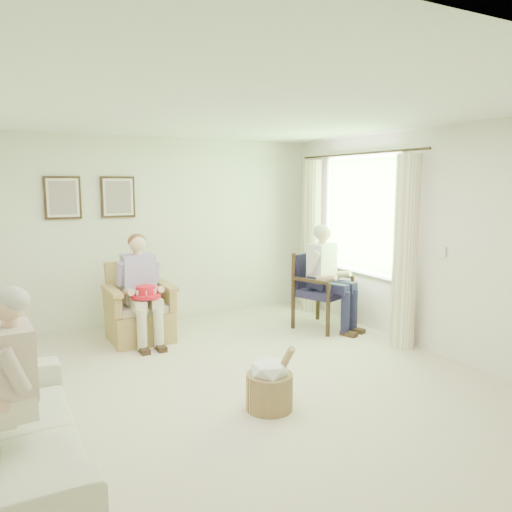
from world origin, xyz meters
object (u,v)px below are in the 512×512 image
Objects in this scene: sofa at (11,430)px; hatbox at (270,383)px; person_dark at (327,270)px; person_sofa at (8,377)px; wood_armchair at (319,287)px; person_wicker at (141,282)px; red_hat at (146,293)px; wicker_armchair at (139,315)px.

sofa is 2.03m from hatbox.
person_dark is 1.08× the size of person_sofa.
sofa is (-3.90, -1.97, -0.24)m from wood_armchair.
wood_armchair is 0.47× the size of sofa.
person_sofa is at bearing -122.18° from person_wicker.
wood_armchair is 2.41m from person_wicker.
wood_armchair is at bearing -5.53° from red_hat.
hatbox is at bearing 90.85° from person_sofa.
wood_armchair is 4.37m from sofa.
wicker_armchair is at bearing 146.13° from person_sofa.
wood_armchair reaches higher than wicker_armchair.
wicker_armchair is 0.45× the size of sofa.
person_dark is (0.00, -0.17, 0.27)m from wood_armchair.
red_hat is at bearing 102.65° from hatbox.
wood_armchair is 4.43m from person_sofa.
sofa is at bearing -122.11° from wicker_armchair.
person_dark reaches higher than hatbox.
wicker_armchair is at bearing 89.22° from person_wicker.
person_dark reaches higher than wicker_armchair.
red_hat is (1.54, 2.19, 0.35)m from sofa.
person_dark is at bearing -65.24° from sofa.
red_hat reaches higher than sofa.
hatbox is (-1.87, -1.93, -0.32)m from wood_armchair.
sofa is (-1.54, -2.53, 0.01)m from wicker_armchair.
person_wicker is 0.23m from red_hat.
wood_armchair is at bearing 114.43° from person_sofa.
person_dark reaches higher than person_wicker.
person_dark reaches higher than wood_armchair.
person_dark is at bearing 112.50° from person_sofa.
red_hat is at bearing -35.15° from sofa.
wicker_armchair is at bearing 90.60° from red_hat.
wicker_armchair is 0.49m from red_hat.
red_hat is 0.58× the size of hatbox.
hatbox is at bearing -88.88° from sofa.
person_sofa is 2.12× the size of hatbox.
person_sofa is 3.65× the size of red_hat.
sofa reaches higher than hatbox.
person_wicker is at bearing 144.87° from person_sofa.
sofa is at bearing -123.47° from person_wicker.
hatbox is at bearing -157.86° from person_dark.
sofa is at bearing -174.33° from wood_armchair.
sofa is 3.58× the size of hatbox.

